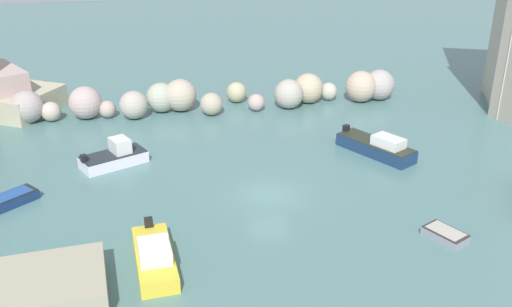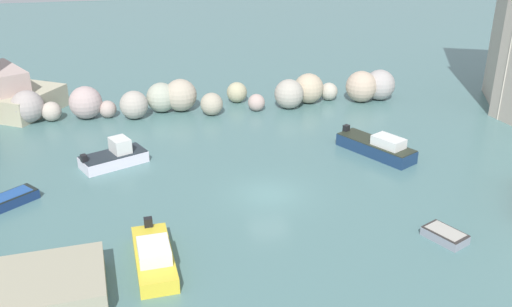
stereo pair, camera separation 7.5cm
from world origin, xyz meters
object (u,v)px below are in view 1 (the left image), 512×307
Objects in this scene: stone_dock at (9,294)px; moored_boat_2 at (115,157)px; moored_boat_1 at (154,256)px; moored_boat_4 at (2,203)px; moored_boat_0 at (377,147)px; moored_boat_6 at (445,235)px.

moored_boat_2 reaches higher than stone_dock.
moored_boat_1 reaches higher than moored_boat_4.
moored_boat_0 is at bearing 119.64° from moored_boat_1.
stone_dock reaches higher than moored_boat_6.
moored_boat_1 is (6.46, 1.84, -0.08)m from stone_dock.
moored_boat_4 is (-2.16, 9.58, -0.30)m from stone_dock.
moored_boat_2 is (-2.21, 12.68, 0.02)m from moored_boat_1.
moored_boat_2 is 22.00m from moored_boat_6.
stone_dock is at bearing -78.11° from moored_boat_1.
stone_dock is at bearing -90.04° from moored_boat_0.
moored_boat_2 is (-18.32, 1.96, -0.02)m from moored_boat_0.
moored_boat_4 is (-6.40, -4.93, -0.25)m from moored_boat_2.
stone_dock is 2.08× the size of moored_boat_4.
moored_boat_4 is 25.35m from moored_boat_6.
stone_dock is at bearing -131.29° from moored_boat_2.
moored_boat_2 is at bearing 27.04° from moored_boat_6.
moored_boat_2 reaches higher than moored_boat_6.
moored_boat_1 is at bearing 15.88° from stone_dock.
moored_boat_1 is 15.33m from moored_boat_6.
moored_boat_2 is 1.86× the size of moored_boat_6.
moored_boat_1 reaches higher than moored_boat_6.
moored_boat_1 is 12.87m from moored_boat_2.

